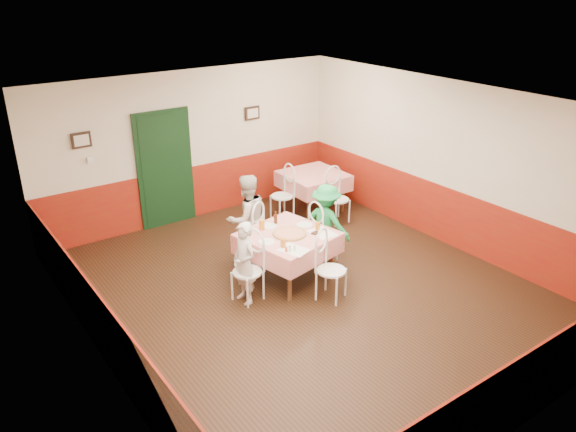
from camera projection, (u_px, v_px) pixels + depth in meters
floor at (305, 290)px, 8.39m from camera, size 7.00×7.00×0.00m
ceiling at (308, 104)px, 7.27m from camera, size 7.00×7.00×0.00m
back_wall at (192, 146)px, 10.44m from camera, size 6.00×0.10×2.80m
front_wall at (534, 319)px, 5.22m from camera, size 6.00×0.10×2.80m
left_wall at (92, 263)px, 6.23m from camera, size 0.10×7.00×2.80m
right_wall at (448, 164)px, 9.43m from camera, size 0.10×7.00×2.80m
wainscot_back at (196, 191)px, 10.79m from camera, size 6.00×0.03×1.00m
wainscot_front at (517, 394)px, 5.59m from camera, size 6.00×0.03×1.00m
wainscot_left at (104, 330)px, 6.59m from camera, size 0.03×7.00×1.00m
wainscot_right at (442, 214)px, 9.78m from camera, size 0.03×7.00×1.00m
door at (165, 170)px, 10.22m from camera, size 0.96×0.06×2.10m
picture_left at (81, 140)px, 9.15m from camera, size 0.32×0.03×0.26m
picture_right at (252, 113)px, 10.92m from camera, size 0.32×0.03×0.26m
thermostat at (90, 160)px, 9.35m from camera, size 0.10×0.03×0.10m
main_table at (288, 256)px, 8.58m from camera, size 1.44×1.44×0.77m
second_table at (313, 192)px, 11.11m from camera, size 1.15×1.15×0.77m
chair_left at (247, 272)px, 7.98m from camera, size 0.50×0.50×0.90m
chair_right at (324, 235)px, 9.12m from camera, size 0.43×0.43×0.90m
chair_far at (250, 236)px, 9.08m from camera, size 0.56×0.56×0.90m
chair_near at (331, 271)px, 8.02m from camera, size 0.56×0.56×0.90m
chair_second_a at (282, 196)px, 10.68m from camera, size 0.43×0.43×0.90m
chair_second_b at (338, 200)px, 10.52m from camera, size 0.43×0.43×0.90m
pizza at (290, 233)px, 8.40m from camera, size 0.59×0.59×0.03m
plate_left at (267, 242)px, 8.15m from camera, size 0.29×0.29×0.01m
plate_right at (304, 225)px, 8.70m from camera, size 0.29×0.29×0.01m
plate_far at (269, 226)px, 8.66m from camera, size 0.29×0.29×0.01m
glass_a at (283, 243)px, 7.98m from camera, size 0.09×0.09×0.13m
glass_b at (318, 226)px, 8.52m from camera, size 0.08×0.08×0.12m
glass_c at (262, 225)px, 8.53m from camera, size 0.10×0.10×0.16m
beer_bottle at (276, 218)px, 8.71m from camera, size 0.06×0.06×0.20m
shaker_a at (290, 249)px, 7.86m from camera, size 0.04×0.04×0.09m
shaker_b at (295, 248)px, 7.88m from camera, size 0.04×0.04×0.09m
shaker_c at (286, 249)px, 7.86m from camera, size 0.04×0.04×0.09m
menu_left at (294, 250)px, 7.93m from camera, size 0.42×0.48×0.00m
menu_right at (322, 233)px, 8.45m from camera, size 0.30×0.40×0.00m
wallet at (315, 233)px, 8.42m from camera, size 0.13×0.11×0.02m
diner_left at (244, 263)px, 7.88m from camera, size 0.31×0.46×1.23m
diner_far at (247, 219)px, 8.99m from camera, size 0.72×0.56×1.47m
diner_right at (326, 223)px, 9.07m from camera, size 0.75×0.95×1.29m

